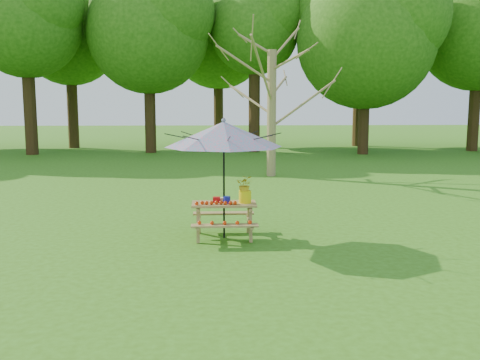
{
  "coord_description": "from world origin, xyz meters",
  "views": [
    {
      "loc": [
        3.84,
        -5.02,
        2.49
      ],
      "look_at": [
        4.34,
        4.81,
        1.1
      ],
      "focal_mm": 40.0,
      "sensor_mm": 36.0,
      "label": 1
    }
  ],
  "objects": [
    {
      "name": "produce_bins",
      "position": [
        4.01,
        4.85,
        0.72
      ],
      "size": [
        0.33,
        0.34,
        0.13
      ],
      "color": "red",
      "rests_on": "picnic_table"
    },
    {
      "name": "flower_bucket",
      "position": [
        4.43,
        4.79,
        0.95
      ],
      "size": [
        0.36,
        0.32,
        0.52
      ],
      "color": "yellow",
      "rests_on": "picnic_table"
    },
    {
      "name": "patio_umbrella",
      "position": [
        4.04,
        4.81,
        1.95
      ],
      "size": [
        2.34,
        2.34,
        2.25
      ],
      "color": "black",
      "rests_on": "ground"
    },
    {
      "name": "tomatoes_row",
      "position": [
        3.89,
        4.63,
        0.71
      ],
      "size": [
        0.77,
        0.13,
        0.07
      ],
      "primitive_type": null,
      "color": "red",
      "rests_on": "picnic_table"
    },
    {
      "name": "picnic_table",
      "position": [
        4.04,
        4.81,
        0.33
      ],
      "size": [
        1.2,
        1.32,
        0.67
      ],
      "color": "olive",
      "rests_on": "ground"
    }
  ]
}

